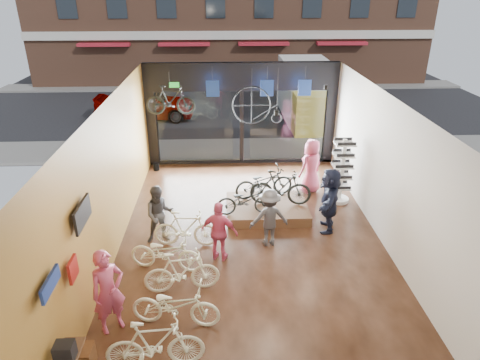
{
  "coord_description": "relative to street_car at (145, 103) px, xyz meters",
  "views": [
    {
      "loc": [
        -0.74,
        -9.34,
        6.37
      ],
      "look_at": [
        -0.26,
        1.4,
        1.37
      ],
      "focal_mm": 32.0,
      "sensor_mm": 36.0,
      "label": 1
    }
  ],
  "objects": [
    {
      "name": "ground_plane",
      "position": [
        4.59,
        -12.0,
        -0.86
      ],
      "size": [
        7.0,
        12.0,
        0.04
      ],
      "primitive_type": "cube",
      "color": "black",
      "rests_on": "ground"
    },
    {
      "name": "ceiling",
      "position": [
        4.59,
        -12.0,
        2.98
      ],
      "size": [
        7.0,
        12.0,
        0.04
      ],
      "primitive_type": "cube",
      "color": "black",
      "rests_on": "ground"
    },
    {
      "name": "wall_left",
      "position": [
        1.07,
        -12.0,
        1.06
      ],
      "size": [
        0.04,
        12.0,
        3.8
      ],
      "primitive_type": "cube",
      "color": "#AE833E",
      "rests_on": "ground"
    },
    {
      "name": "wall_right",
      "position": [
        8.11,
        -12.0,
        1.06
      ],
      "size": [
        0.04,
        12.0,
        3.8
      ],
      "primitive_type": "cube",
      "color": "beige",
      "rests_on": "ground"
    },
    {
      "name": "storefront",
      "position": [
        4.59,
        -6.0,
        1.06
      ],
      "size": [
        7.0,
        0.26,
        3.8
      ],
      "primitive_type": null,
      "color": "black",
      "rests_on": "ground"
    },
    {
      "name": "exit_sign",
      "position": [
        2.19,
        -6.12,
        2.21
      ],
      "size": [
        0.35,
        0.06,
        0.18
      ],
      "primitive_type": "cube",
      "color": "#198C26",
      "rests_on": "storefront"
    },
    {
      "name": "street_road",
      "position": [
        4.59,
        3.0,
        -0.85
      ],
      "size": [
        30.0,
        18.0,
        0.02
      ],
      "primitive_type": "cube",
      "color": "black",
      "rests_on": "ground"
    },
    {
      "name": "sidewalk_near",
      "position": [
        4.59,
        -4.8,
        -0.78
      ],
      "size": [
        30.0,
        2.4,
        0.12
      ],
      "primitive_type": "cube",
      "color": "slate",
      "rests_on": "ground"
    },
    {
      "name": "sidewalk_far",
      "position": [
        4.59,
        7.0,
        -0.78
      ],
      "size": [
        30.0,
        2.0,
        0.12
      ],
      "primitive_type": "cube",
      "color": "slate",
      "rests_on": "ground"
    },
    {
      "name": "street_car",
      "position": [
        0.0,
        0.0,
        0.0
      ],
      "size": [
        4.92,
        1.98,
        1.68
      ],
      "primitive_type": "imported",
      "rotation": [
        0.0,
        0.0,
        1.57
      ],
      "color": "gray",
      "rests_on": "street_road"
    },
    {
      "name": "box_truck",
      "position": [
        8.16,
        -1.0,
        0.54
      ],
      "size": [
        2.34,
        7.02,
        2.77
      ],
      "primitive_type": null,
      "color": "silver",
      "rests_on": "street_road"
    },
    {
      "name": "floor_bike_1",
      "position": [
        2.59,
        -15.65,
        -0.31
      ],
      "size": [
        1.8,
        0.63,
        1.06
      ],
      "primitive_type": "imported",
      "rotation": [
        0.0,
        0.0,
        1.65
      ],
      "color": "white",
      "rests_on": "ground_plane"
    },
    {
      "name": "floor_bike_2",
      "position": [
        2.86,
        -14.58,
        -0.36
      ],
      "size": [
        1.88,
        0.89,
        0.95
      ],
      "primitive_type": "imported",
      "rotation": [
        0.0,
        0.0,
        1.42
      ],
      "color": "white",
      "rests_on": "ground_plane"
    },
    {
      "name": "floor_bike_3",
      "position": [
        2.9,
        -13.54,
        -0.33
      ],
      "size": [
        1.73,
        0.67,
        1.02
      ],
      "primitive_type": "imported",
      "rotation": [
        0.0,
        0.0,
        1.69
      ],
      "color": "white",
      "rests_on": "ground_plane"
    },
    {
      "name": "floor_bike_4",
      "position": [
        2.46,
        -12.72,
        -0.37
      ],
      "size": [
        1.88,
        0.99,
        0.94
      ],
      "primitive_type": "imported",
      "rotation": [
        0.0,
        0.0,
        1.36
      ],
      "color": "white",
      "rests_on": "ground_plane"
    },
    {
      "name": "floor_bike_5",
      "position": [
        2.86,
        -11.71,
        -0.33
      ],
      "size": [
        1.73,
        0.62,
        1.02
      ],
      "primitive_type": "imported",
      "rotation": [
        0.0,
        0.0,
        1.49
      ],
      "color": "white",
      "rests_on": "ground_plane"
    },
    {
      "name": "display_platform",
      "position": [
        5.16,
        -10.07,
        -0.69
      ],
      "size": [
        2.4,
        1.8,
        0.3
      ],
      "primitive_type": "cube",
      "color": "brown",
      "rests_on": "ground_plane"
    },
    {
      "name": "display_bike_left",
      "position": [
        4.47,
        -10.61,
        -0.11
      ],
      "size": [
        1.67,
        0.69,
        0.86
      ],
      "primitive_type": "imported",
      "rotation": [
        0.0,
        0.0,
        1.65
      ],
      "color": "black",
      "rests_on": "display_platform"
    },
    {
      "name": "display_bike_mid",
      "position": [
        5.55,
        -10.07,
        0.01
      ],
      "size": [
        1.87,
        0.74,
        1.09
      ],
      "primitive_type": "imported",
      "rotation": [
        0.0,
        0.0,
        1.45
      ],
      "color": "black",
      "rests_on": "display_platform"
    },
    {
      "name": "display_bike_right",
      "position": [
        5.11,
        -9.56,
        -0.06
      ],
      "size": [
        1.93,
        1.06,
        0.96
      ],
      "primitive_type": "imported",
      "rotation": [
        0.0,
        0.0,
        1.82
      ],
      "color": "black",
      "rests_on": "display_platform"
    },
    {
      "name": "customer_0",
      "position": [
        1.59,
        -14.64,
        0.07
      ],
      "size": [
        0.79,
        0.74,
        1.82
      ],
      "primitive_type": "imported",
      "rotation": [
        0.0,
        0.0,
        0.63
      ],
      "color": "#CC4C72",
      "rests_on": "ground_plane"
    },
    {
      "name": "customer_1",
      "position": [
        2.17,
        -11.46,
        -0.03
      ],
      "size": [
        0.89,
        0.75,
        1.61
      ],
      "primitive_type": "imported",
      "rotation": [
        0.0,
        0.0,
        0.2
      ],
      "color": "#3F3F44",
      "rests_on": "ground_plane"
    },
    {
      "name": "customer_2",
      "position": [
        3.74,
        -12.37,
        -0.04
      ],
      "size": [
        1.01,
        0.66,
        1.6
      ],
      "primitive_type": "imported",
      "rotation": [
        0.0,
        0.0,
        2.82
      ],
      "color": "#CC4C72",
      "rests_on": "ground_plane"
    },
    {
      "name": "customer_3",
      "position": [
        5.04,
        -11.74,
        -0.04
      ],
      "size": [
        1.11,
        0.74,
        1.6
      ],
      "primitive_type": "imported",
      "rotation": [
        0.0,
        0.0,
        3.29
      ],
      "color": "#3F3F44",
      "rests_on": "ground_plane"
    },
    {
      "name": "customer_4",
      "position": [
        6.74,
        -8.64,
        0.07
      ],
      "size": [
        1.06,
        0.98,
        1.81
      ],
      "primitive_type": "imported",
      "rotation": [
        0.0,
        0.0,
        3.75
      ],
      "color": "#CC4C72",
      "rests_on": "ground_plane"
    },
    {
      "name": "customer_5",
      "position": [
        6.77,
        -11.05,
        0.09
      ],
      "size": [
        0.94,
        1.8,
        1.85
      ],
      "primitive_type": "imported",
      "rotation": [
        0.0,
        0.0,
        4.47
      ],
      "color": "#161C33",
      "rests_on": "ground_plane"
    },
    {
      "name": "sunglasses_rack",
      "position": [
        7.54,
        -9.39,
        0.2
      ],
      "size": [
        0.68,
        0.59,
        2.08
      ],
      "primitive_type": null,
      "rotation": [
        0.0,
        0.0,
        0.15
      ],
      "color": "white",
      "rests_on": "ground_plane"
    },
    {
      "name": "wall_merch",
      "position": [
        1.21,
        -15.5,
        0.46
      ],
      "size": [
        0.4,
        2.4,
        2.6
      ],
      "primitive_type": null,
      "color": "navy",
      "rests_on": "wall_left"
    },
    {
      "name": "penny_farthing",
      "position": [
        5.15,
        -7.15,
        1.66
      ],
      "size": [
        1.65,
        0.06,
        1.32
      ],
      "primitive_type": null,
      "color": "black",
      "rests_on": "ceiling"
    },
    {
      "name": "hung_bike",
      "position": [
        2.23,
        -7.8,
        2.09
      ],
      "size": [
        1.6,
        0.52,
        0.95
      ],
      "primitive_type": "imported",
      "rotation": [
        0.0,
        0.0,
        1.52
      ],
      "color": "black",
      "rests_on": "ceiling"
    },
    {
      "name": "jersey_left",
      "position": [
        3.56,
        -6.8,
        2.21
      ],
      "size": [
        0.45,
        0.03,
        0.55
      ],
      "primitive_type": "cube",
      "color": "#1E3F99",
      "rests_on": "ceiling"
    },
    {
      "name": "jersey_mid",
      "position": [
        5.42,
        -6.8,
        2.21
      ],
      "size": [
        0.45,
        0.03,
        0.55
      ],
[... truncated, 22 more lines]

